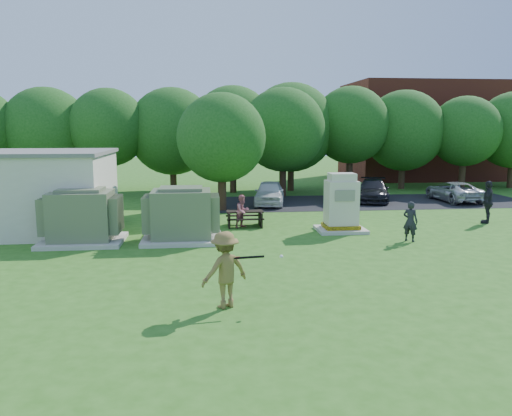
{
  "coord_description": "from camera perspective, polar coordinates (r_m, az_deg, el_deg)",
  "views": [
    {
      "loc": [
        -1.93,
        -14.42,
        4.3
      ],
      "look_at": [
        0.0,
        4.0,
        1.3
      ],
      "focal_mm": 35.0,
      "sensor_mm": 36.0,
      "label": 1
    }
  ],
  "objects": [
    {
      "name": "person_by_generator",
      "position": [
        19.8,
        17.22,
        -1.47
      ],
      "size": [
        0.67,
        0.65,
        1.55
      ],
      "primitive_type": "imported",
      "rotation": [
        0.0,
        0.0,
        2.4
      ],
      "color": "black",
      "rests_on": "ground"
    },
    {
      "name": "person_at_picnic",
      "position": [
        21.57,
        -1.56,
        -0.36
      ],
      "size": [
        0.88,
        0.86,
        1.43
      ],
      "primitive_type": "imported",
      "rotation": [
        0.0,
        0.0,
        0.69
      ],
      "color": "#C26773",
      "rests_on": "ground"
    },
    {
      "name": "tree_row",
      "position": [
        33.12,
        0.4,
        8.95
      ],
      "size": [
        41.3,
        13.3,
        7.3
      ],
      "color": "#47301E",
      "rests_on": "ground"
    },
    {
      "name": "parking_strip",
      "position": [
        29.62,
        11.64,
        0.67
      ],
      "size": [
        20.0,
        6.0,
        0.01
      ],
      "primitive_type": "cube",
      "color": "#232326",
      "rests_on": "ground"
    },
    {
      "name": "ground",
      "position": [
        15.17,
        1.58,
        -7.27
      ],
      "size": [
        120.0,
        120.0,
        0.0
      ],
      "primitive_type": "plane",
      "color": "#2D6619",
      "rests_on": "ground"
    },
    {
      "name": "car_silver_a",
      "position": [
        29.61,
        9.84,
        1.94
      ],
      "size": [
        1.96,
        4.0,
        1.26
      ],
      "primitive_type": "imported",
      "rotation": [
        0.0,
        0.0,
        2.97
      ],
      "color": "silver",
      "rests_on": "ground"
    },
    {
      "name": "car_white",
      "position": [
        28.06,
        1.55,
        1.76
      ],
      "size": [
        2.25,
        4.15,
        1.34
      ],
      "primitive_type": "imported",
      "rotation": [
        0.0,
        0.0,
        -0.18
      ],
      "color": "white",
      "rests_on": "ground"
    },
    {
      "name": "transformer_left",
      "position": [
        19.74,
        -19.28,
        -1.03
      ],
      "size": [
        3.0,
        2.4,
        2.07
      ],
      "color": "beige",
      "rests_on": "ground"
    },
    {
      "name": "generator_cabinet",
      "position": [
        21.03,
        9.71,
        0.22
      ],
      "size": [
        2.0,
        1.64,
        2.44
      ],
      "color": "beige",
      "rests_on": "ground"
    },
    {
      "name": "batting_equipment",
      "position": [
        11.99,
        -0.64,
        -5.67
      ],
      "size": [
        1.3,
        0.17,
        0.09
      ],
      "color": "black",
      "rests_on": "ground"
    },
    {
      "name": "picnic_table",
      "position": [
        21.88,
        -1.3,
        -0.99
      ],
      "size": [
        1.6,
        1.2,
        0.69
      ],
      "color": "black",
      "rests_on": "ground"
    },
    {
      "name": "car_dark",
      "position": [
        30.23,
        13.22,
        1.98
      ],
      "size": [
        3.05,
        4.68,
        1.26
      ],
      "primitive_type": "imported",
      "rotation": [
        0.0,
        0.0,
        -0.32
      ],
      "color": "black",
      "rests_on": "ground"
    },
    {
      "name": "car_silver_b",
      "position": [
        31.6,
        21.65,
        1.78
      ],
      "size": [
        2.08,
        4.23,
        1.15
      ],
      "primitive_type": "imported",
      "rotation": [
        0.0,
        0.0,
        3.18
      ],
      "color": "silver",
      "rests_on": "ground"
    },
    {
      "name": "batter",
      "position": [
        12.03,
        -3.58,
        -7.06
      ],
      "size": [
        1.39,
        1.17,
        1.86
      ],
      "primitive_type": "imported",
      "rotation": [
        0.0,
        0.0,
        3.62
      ],
      "color": "olive",
      "rests_on": "ground"
    },
    {
      "name": "brick_building",
      "position": [
        45.96,
        19.94,
        8.28
      ],
      "size": [
        15.0,
        8.0,
        8.0
      ],
      "primitive_type": "cube",
      "color": "maroon",
      "rests_on": "ground"
    },
    {
      "name": "transformer_right",
      "position": [
        19.23,
        -8.49,
        -0.87
      ],
      "size": [
        3.0,
        2.4,
        2.07
      ],
      "color": "beige",
      "rests_on": "ground"
    },
    {
      "name": "person_walking_right",
      "position": [
        24.83,
        24.97,
        0.62
      ],
      "size": [
        1.05,
        1.19,
        1.93
      ],
      "primitive_type": "imported",
      "rotation": [
        0.0,
        0.0,
        4.09
      ],
      "color": "#242429",
      "rests_on": "ground"
    }
  ]
}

